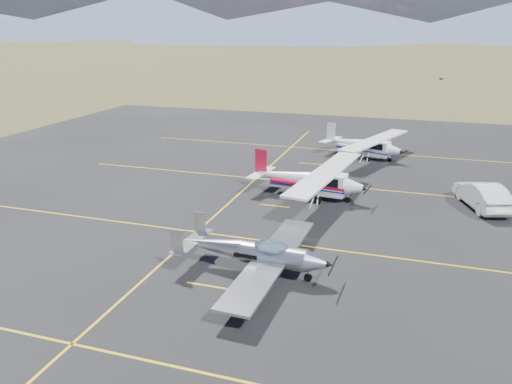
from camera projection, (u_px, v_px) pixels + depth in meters
The scene contains 6 objects.
ground at pixel (291, 262), 24.58m from camera, with size 1600.00×1600.00×0.00m, color #383D1C.
apron at pixel (319, 214), 30.90m from camera, with size 72.00×72.00×0.02m, color black.
aircraft_low_wing at pixel (257, 253), 23.15m from camera, with size 7.10×9.91×2.16m.
aircraft_cessna at pixel (309, 179), 33.52m from camera, with size 7.07×11.68×2.94m.
aircraft_plain at pixel (363, 144), 43.77m from camera, with size 7.53×10.57×2.72m.
sedan at pixel (482, 195), 31.66m from camera, with size 1.78×5.10×1.68m, color silver.
Camera 1 is at (5.16, -21.70, 11.02)m, focal length 35.00 mm.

